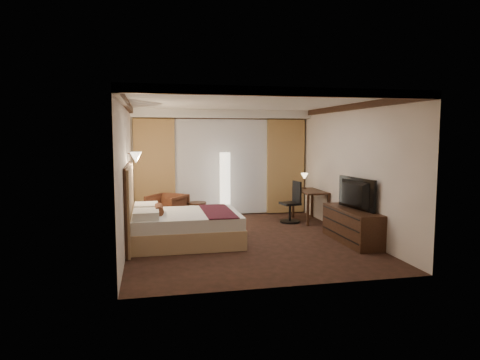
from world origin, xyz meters
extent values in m
cube|color=black|center=(0.00, 0.00, 0.00)|extent=(4.50, 5.50, 0.01)
cube|color=white|center=(0.00, 0.00, 2.70)|extent=(4.50, 5.50, 0.01)
cube|color=beige|center=(0.00, 2.75, 1.35)|extent=(4.50, 0.02, 2.70)
cube|color=beige|center=(-2.25, 0.00, 1.35)|extent=(0.02, 5.50, 2.70)
cube|color=beige|center=(2.25, 0.00, 1.35)|extent=(0.02, 5.50, 2.70)
cube|color=white|center=(0.00, 2.50, 2.60)|extent=(4.50, 0.50, 0.20)
cube|color=silver|center=(0.00, 2.67, 1.25)|extent=(2.48, 0.04, 2.45)
cube|color=tan|center=(-1.70, 2.61, 1.25)|extent=(1.00, 0.14, 2.45)
cube|color=tan|center=(1.70, 2.61, 1.25)|extent=(1.00, 0.14, 2.45)
imported|color=#4B2416|center=(-1.44, 1.75, 0.39)|extent=(1.04, 1.03, 0.78)
imported|color=black|center=(1.97, -0.65, 0.98)|extent=(0.80, 1.22, 0.15)
camera|label=1|loc=(-1.82, -8.17, 2.07)|focal=32.00mm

